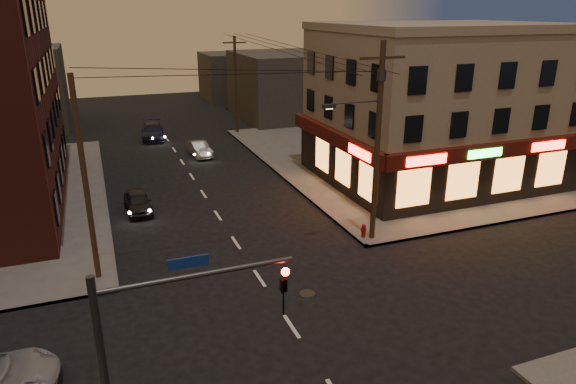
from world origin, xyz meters
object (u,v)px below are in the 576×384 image
sedan_mid (199,149)px  sedan_far (153,131)px  sedan_near (138,202)px  fire_hydrant (364,230)px

sedan_mid → sedan_far: 7.97m
sedan_near → sedan_far: bearing=78.1°
sedan_near → fire_hydrant: sedan_near is taller
sedan_far → sedan_near: bearing=-93.7°
sedan_far → fire_hydrant: bearing=-68.3°
sedan_mid → sedan_far: (-2.85, 7.44, 0.11)m
sedan_near → sedan_mid: sedan_near is taller
sedan_near → sedan_far: (3.12, 18.36, 0.10)m
fire_hydrant → sedan_far: bearing=105.8°
sedan_mid → sedan_far: bearing=104.4°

